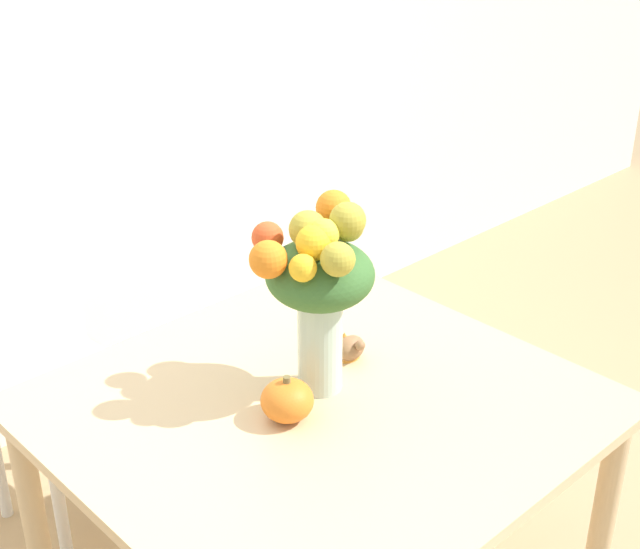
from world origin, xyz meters
TOP-DOWN VIEW (x-y plane):
  - wall_back at (0.00, 1.36)m, footprint 8.00×0.06m
  - dining_table at (0.00, 0.00)m, footprint 1.14×1.09m
  - flower_vase at (0.04, 0.04)m, footprint 0.30×0.29m
  - pumpkin at (-0.10, -0.00)m, footprint 0.12×0.12m
  - turkey_figurine at (0.18, 0.09)m, footprint 0.08×0.11m
  - dining_chair_near_window at (-0.21, 0.92)m, footprint 0.45×0.45m

SIDE VIEW (x-z plane):
  - dining_chair_near_window at x=-0.21m, z-range 0.02..0.93m
  - dining_table at x=0.00m, z-range 0.27..1.01m
  - turkey_figurine at x=0.18m, z-range 0.73..0.80m
  - pumpkin at x=-0.10m, z-range 0.73..0.84m
  - flower_vase at x=0.04m, z-range 0.78..1.25m
  - wall_back at x=0.00m, z-range 0.00..2.70m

